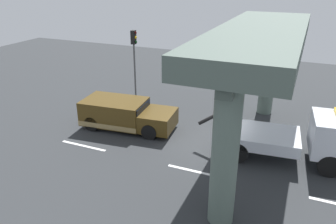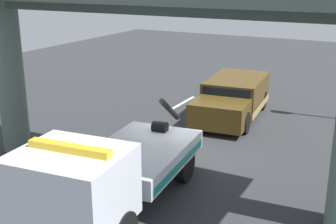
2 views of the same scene
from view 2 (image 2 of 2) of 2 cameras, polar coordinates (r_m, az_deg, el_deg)
The scene contains 6 objects.
ground_plane at distance 14.74m, azimuth 1.30°, elevation -6.23°, with size 60.00×40.00×0.10m, color #2D3033.
lane_stripe_west at distance 20.96m, azimuth 1.83°, elevation 1.14°, with size 2.60×0.16×0.01m, color silver.
lane_stripe_mid at distance 16.06m, azimuth -7.64°, elevation -4.15°, with size 2.60×0.16×0.01m, color silver.
tow_truck_white at distance 11.00m, azimuth -7.97°, elevation -7.81°, with size 7.33×2.93×2.46m.
towed_van_green at distance 19.00m, azimuth 8.31°, elevation 1.69°, with size 5.37×2.64×1.58m.
overpass_structure at distance 11.96m, azimuth -2.49°, elevation 13.40°, with size 3.60×12.70×5.99m.
Camera 2 is at (12.11, 6.01, 5.84)m, focal length 47.54 mm.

